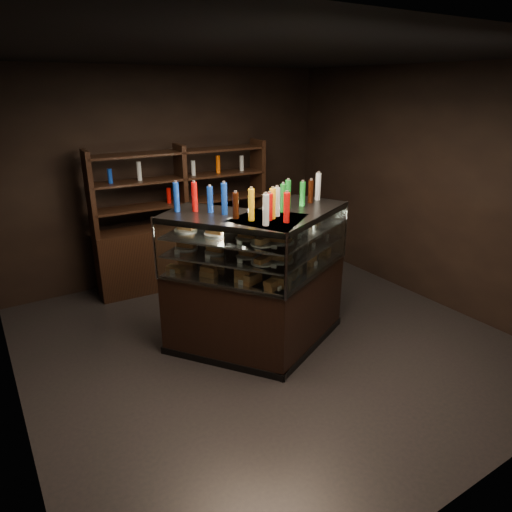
# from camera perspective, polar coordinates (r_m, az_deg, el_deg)

# --- Properties ---
(ground) EXTENTS (5.00, 5.00, 0.00)m
(ground) POSITION_cam_1_polar(r_m,az_deg,el_deg) (5.31, 1.09, -10.53)
(ground) COLOR black
(ground) RESTS_ON ground
(room_shell) EXTENTS (5.02, 5.02, 3.01)m
(room_shell) POSITION_cam_1_polar(r_m,az_deg,el_deg) (4.62, 1.26, 10.57)
(room_shell) COLOR black
(room_shell) RESTS_ON ground
(display_case) EXTENTS (2.10, 1.56, 1.55)m
(display_case) POSITION_cam_1_polar(r_m,az_deg,el_deg) (4.97, 0.62, -6.08)
(display_case) COLOR black
(display_case) RESTS_ON ground
(food_display) EXTENTS (1.71, 1.13, 0.47)m
(food_display) POSITION_cam_1_polar(r_m,az_deg,el_deg) (4.70, 0.67, 1.23)
(food_display) COLOR #D78E4D
(food_display) RESTS_ON display_case
(bottles_top) EXTENTS (1.53, 0.99, 0.30)m
(bottles_top) POSITION_cam_1_polar(r_m,az_deg,el_deg) (4.57, 0.67, 7.09)
(bottles_top) COLOR black
(bottles_top) RESTS_ON display_case
(potted_conifer) EXTENTS (0.36, 0.36, 0.76)m
(potted_conifer) POSITION_cam_1_polar(r_m,az_deg,el_deg) (6.83, 6.55, 0.70)
(potted_conifer) COLOR black
(potted_conifer) RESTS_ON ground
(back_shelving) EXTENTS (2.51, 0.57, 2.00)m
(back_shelving) POSITION_cam_1_polar(r_m,az_deg,el_deg) (6.69, -8.92, 1.68)
(back_shelving) COLOR black
(back_shelving) RESTS_ON ground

